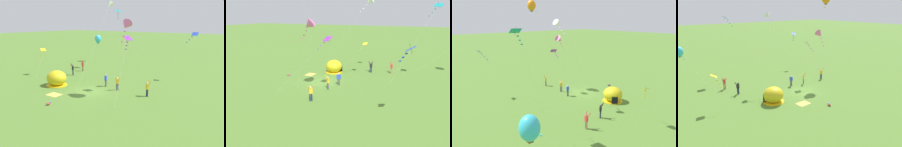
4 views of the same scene
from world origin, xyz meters
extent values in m
plane|color=#517A2D|center=(0.00, 0.00, 0.00)|extent=(300.00, 300.00, 0.00)
ellipsoid|color=gold|center=(-5.59, -0.59, 1.05)|extent=(2.70, 2.60, 2.10)
cylinder|color=yellow|center=(-5.59, -0.59, 0.05)|extent=(2.81, 2.81, 0.10)
cube|color=black|center=(-6.57, 0.23, 0.55)|extent=(0.61, 0.69, 1.10)
cube|color=gold|center=(-2.82, -3.45, 0.01)|extent=(1.73, 1.34, 0.01)
cylinder|color=red|center=(-0.67, -6.06, 0.17)|extent=(0.31, 0.37, 0.22)
sphere|color=beige|center=(-0.59, -5.81, 0.20)|extent=(0.19, 0.19, 0.19)
cylinder|color=#3F72CC|center=(-0.59, -5.81, 0.29)|extent=(0.24, 0.24, 0.06)
cylinder|color=beige|center=(-0.73, -5.91, 0.09)|extent=(0.07, 0.07, 0.17)
cylinder|color=beige|center=(-0.54, -5.97, 0.09)|extent=(0.07, 0.07, 0.17)
cylinder|color=navy|center=(-0.78, -6.15, 0.07)|extent=(0.09, 0.09, 0.13)
cylinder|color=navy|center=(-0.63, -6.20, 0.07)|extent=(0.09, 0.09, 0.13)
cylinder|color=#4C4C51|center=(0.15, 3.00, 0.44)|extent=(0.15, 0.15, 0.88)
cylinder|color=#4C4C51|center=(0.21, 2.81, 0.44)|extent=(0.15, 0.15, 0.88)
cube|color=blue|center=(0.18, 2.90, 1.18)|extent=(0.34, 0.43, 0.60)
sphere|color=beige|center=(0.18, 2.90, 1.61)|extent=(0.22, 0.22, 0.22)
cylinder|color=blue|center=(0.11, 3.14, 1.18)|extent=(0.09, 0.09, 0.58)
cylinder|color=blue|center=(0.25, 2.66, 1.18)|extent=(0.09, 0.09, 0.58)
cylinder|color=#4C4C51|center=(2.46, 2.47, 0.44)|extent=(0.15, 0.15, 0.88)
cylinder|color=#4C4C51|center=(2.32, 2.33, 0.44)|extent=(0.15, 0.15, 0.88)
cube|color=gold|center=(2.39, 2.40, 1.18)|extent=(0.44, 0.44, 0.60)
sphere|color=beige|center=(2.39, 2.40, 1.61)|extent=(0.22, 0.22, 0.22)
cylinder|color=gold|center=(2.68, 2.49, 1.64)|extent=(0.36, 0.29, 0.50)
cylinder|color=gold|center=(2.31, 2.11, 1.64)|extent=(0.30, 0.36, 0.50)
cylinder|color=#1E2347|center=(6.48, 2.49, 0.44)|extent=(0.15, 0.15, 0.88)
cylinder|color=#1E2347|center=(6.63, 2.36, 0.44)|extent=(0.15, 0.15, 0.88)
cube|color=gold|center=(6.56, 2.42, 1.18)|extent=(0.45, 0.42, 0.60)
sphere|color=beige|center=(6.56, 2.42, 1.61)|extent=(0.22, 0.22, 0.22)
cylinder|color=gold|center=(6.44, 2.71, 1.64)|extent=(0.26, 0.37, 0.50)
cylinder|color=gold|center=(6.86, 2.38, 1.64)|extent=(0.34, 0.32, 0.50)
cylinder|color=#8C7251|center=(-8.71, 8.14, 0.44)|extent=(0.15, 0.15, 0.88)
cylinder|color=#8C7251|center=(-8.90, 8.17, 0.44)|extent=(0.15, 0.15, 0.88)
cube|color=red|center=(-8.80, 8.16, 1.18)|extent=(0.42, 0.31, 0.60)
sphere|color=#9E7051|center=(-8.80, 8.16, 1.61)|extent=(0.22, 0.22, 0.22)
cylinder|color=red|center=(-8.57, 7.96, 1.64)|extent=(0.10, 0.38, 0.50)
cylinder|color=red|center=(-9.09, 8.06, 1.64)|extent=(0.21, 0.39, 0.50)
cylinder|color=#1E2347|center=(-8.00, 4.88, 0.44)|extent=(0.15, 0.15, 0.88)
cylinder|color=#1E2347|center=(-8.10, 5.05, 0.44)|extent=(0.15, 0.15, 0.88)
cube|color=black|center=(-8.05, 4.96, 1.18)|extent=(0.41, 0.45, 0.60)
sphere|color=brown|center=(-8.05, 4.96, 1.61)|extent=(0.22, 0.22, 0.22)
cylinder|color=black|center=(-8.04, 4.66, 1.64)|extent=(0.34, 0.32, 0.50)
cylinder|color=black|center=(-8.32, 5.11, 1.64)|extent=(0.38, 0.23, 0.50)
cylinder|color=silver|center=(4.46, 0.07, 4.07)|extent=(0.18, 2.08, 8.14)
cylinder|color=brown|center=(4.55, -0.96, 0.03)|extent=(0.03, 0.03, 0.06)
cone|color=pink|center=(4.38, 1.11, 8.14)|extent=(1.22, 1.50, 1.45)
cube|color=pink|center=(4.41, 0.75, 7.51)|extent=(0.21, 0.08, 0.12)
cube|color=pink|center=(4.43, 0.45, 6.97)|extent=(0.21, 0.09, 0.12)
cube|color=pink|center=(4.45, 0.16, 6.44)|extent=(0.21, 0.10, 0.12)
cylinder|color=silver|center=(-1.35, 2.33, 5.44)|extent=(0.59, 7.94, 10.89)
cylinder|color=brown|center=(-1.06, -1.63, 0.03)|extent=(0.03, 0.03, 0.06)
cone|color=white|center=(-1.64, 6.30, 10.88)|extent=(0.96, 1.18, 1.15)
cube|color=white|center=(-1.61, 5.87, 10.41)|extent=(0.20, 0.07, 0.12)
cube|color=white|center=(-1.58, 5.50, 10.01)|extent=(0.21, 0.11, 0.12)
cube|color=white|center=(-1.55, 5.14, 9.61)|extent=(0.21, 0.11, 0.12)
cylinder|color=silver|center=(6.24, 10.25, 3.42)|extent=(4.99, 5.04, 6.84)
cylinder|color=brown|center=(3.75, 7.74, 0.03)|extent=(0.03, 0.03, 0.06)
cube|color=blue|center=(8.73, 12.76, 6.84)|extent=(0.85, 0.75, 0.45)
cylinder|color=#332314|center=(8.73, 12.76, 6.85)|extent=(0.32, 0.32, 0.71)
cube|color=blue|center=(8.42, 12.45, 6.40)|extent=(0.19, 0.18, 0.12)
cube|color=blue|center=(8.16, 12.19, 6.03)|extent=(0.19, 0.18, 0.12)
cube|color=blue|center=(7.89, 11.92, 5.66)|extent=(0.19, 0.18, 0.12)
cylinder|color=silver|center=(-11.52, 14.36, 2.46)|extent=(2.39, 6.11, 4.92)
cylinder|color=brown|center=(-10.34, 11.31, 0.03)|extent=(0.03, 0.03, 0.06)
ellipsoid|color=#33B7D1|center=(-12.71, 17.41, 4.91)|extent=(1.37, 1.37, 1.75)
cube|color=brown|center=(-12.71, 17.41, 4.05)|extent=(0.34, 0.34, 0.25)
cube|color=#33B7D1|center=(-12.55, 16.99, 4.49)|extent=(0.20, 0.07, 0.12)
cube|color=#33B7D1|center=(-12.42, 16.64, 4.14)|extent=(0.21, 0.12, 0.12)
cube|color=#33B7D1|center=(-12.28, 16.29, 3.78)|extent=(0.21, 0.11, 0.12)
cylinder|color=silver|center=(-3.64, 11.62, 5.22)|extent=(3.46, 5.04, 10.44)
cylinder|color=brown|center=(-1.92, 9.10, 0.03)|extent=(0.03, 0.03, 0.06)
cube|color=teal|center=(-5.36, 14.13, 10.44)|extent=(1.09, 1.16, 0.46)
cylinder|color=#332314|center=(-5.36, 14.13, 10.45)|extent=(0.23, 0.33, 0.77)
cube|color=teal|center=(-5.12, 13.78, 9.94)|extent=(0.18, 0.18, 0.12)
cube|color=teal|center=(-4.92, 13.48, 9.52)|extent=(0.20, 0.15, 0.12)
cube|color=teal|center=(-4.72, 13.19, 9.09)|extent=(0.20, 0.17, 0.12)
cylinder|color=silver|center=(4.54, 0.01, 3.31)|extent=(2.13, 6.02, 6.62)
cylinder|color=brown|center=(5.60, -3.00, 0.03)|extent=(0.03, 0.03, 0.06)
cube|color=purple|center=(3.48, 3.02, 6.61)|extent=(1.13, 1.19, 0.52)
cylinder|color=#332314|center=(3.48, 3.02, 6.62)|extent=(0.18, 0.45, 0.74)
cube|color=purple|center=(3.63, 2.60, 6.17)|extent=(0.20, 0.06, 0.12)
cube|color=purple|center=(3.75, 2.25, 5.79)|extent=(0.21, 0.12, 0.12)
cube|color=purple|center=(3.88, 1.90, 5.42)|extent=(0.21, 0.11, 0.12)
cylinder|color=silver|center=(-11.43, 1.12, 2.06)|extent=(1.40, 2.86, 4.13)
cylinder|color=brown|center=(-10.74, -0.30, 0.03)|extent=(0.03, 0.03, 0.06)
cube|color=yellow|center=(-12.13, 2.55, 4.12)|extent=(0.96, 1.01, 0.40)
cylinder|color=#332314|center=(-12.13, 2.55, 4.13)|extent=(0.16, 0.30, 0.59)
cube|color=yellow|center=(-11.94, 2.16, 3.66)|extent=(0.21, 0.13, 0.12)
cube|color=yellow|center=(-11.78, 1.83, 3.26)|extent=(0.20, 0.15, 0.12)
cube|color=yellow|center=(-11.62, 1.49, 2.87)|extent=(0.18, 0.18, 0.12)
cylinder|color=silver|center=(5.57, 1.76, 6.79)|extent=(5.54, 3.92, 13.59)
cylinder|color=brown|center=(2.80, -0.19, 0.03)|extent=(0.03, 0.03, 0.06)
camera|label=1|loc=(17.16, -19.78, 8.53)|focal=35.00mm
camera|label=2|loc=(25.80, 14.62, 9.38)|focal=35.00mm
camera|label=3|loc=(-23.50, 23.73, 11.54)|focal=35.00mm
camera|label=4|loc=(-20.47, -23.07, 12.09)|focal=35.00mm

